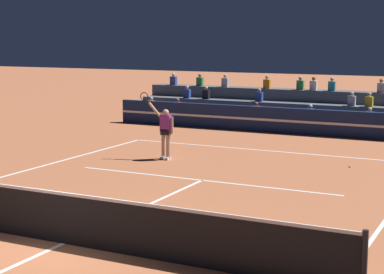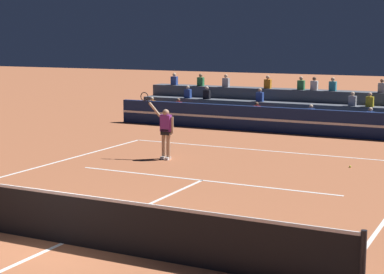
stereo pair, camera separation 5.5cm
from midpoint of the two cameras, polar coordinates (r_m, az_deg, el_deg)
ground_plane at (r=13.32m, az=-11.31°, el=-9.26°), size 120.00×120.00×0.00m
court_lines at (r=13.32m, az=-11.31°, el=-9.24°), size 11.10×23.90×0.01m
tennis_net at (r=13.16m, az=-11.38°, el=-7.00°), size 12.00×0.10×1.10m
sponsor_banner_wall at (r=27.68m, az=9.95°, el=1.36°), size 18.00×0.26×1.10m
bleacher_stand at (r=30.09m, az=11.37°, el=2.11°), size 17.95×2.85×2.28m
tennis_player at (r=21.67m, az=-2.33°, el=0.57°), size 1.32×0.34×2.32m
tennis_ball at (r=21.00m, az=13.95°, el=-2.57°), size 0.07×0.07×0.07m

